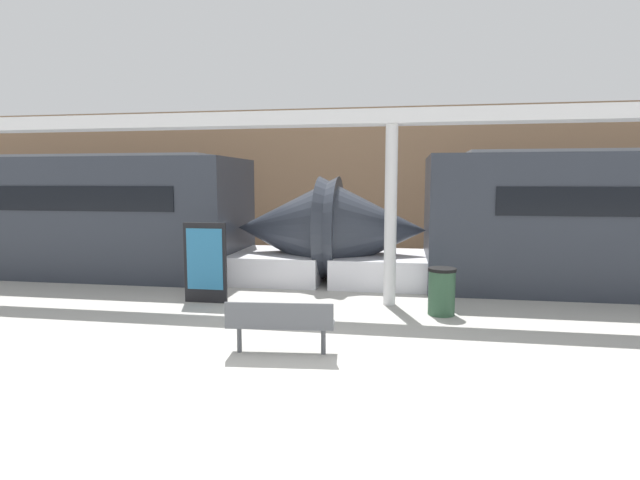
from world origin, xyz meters
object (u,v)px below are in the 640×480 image
(trash_bin, at_px, (442,291))
(poster_board, at_px, (205,262))
(bench_near, at_px, (280,322))
(support_column_near, at_px, (391,216))
(train_right, at_px, (37,217))

(trash_bin, height_order, poster_board, poster_board)
(bench_near, relative_size, support_column_near, 0.44)
(trash_bin, distance_m, support_column_near, 1.80)
(train_right, bearing_deg, bench_near, -33.64)
(train_right, height_order, support_column_near, support_column_near)
(trash_bin, relative_size, support_column_near, 0.25)
(trash_bin, bearing_deg, poster_board, 177.91)
(support_column_near, bearing_deg, trash_bin, -32.77)
(poster_board, bearing_deg, trash_bin, -2.09)
(poster_board, bearing_deg, bench_near, -50.84)
(train_right, distance_m, poster_board, 6.68)
(bench_near, bearing_deg, train_right, 140.88)
(train_right, relative_size, support_column_near, 4.64)
(train_right, distance_m, trash_bin, 11.24)
(bench_near, bearing_deg, support_column_near, 60.46)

